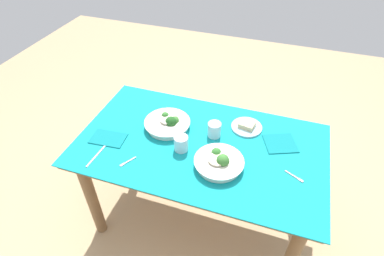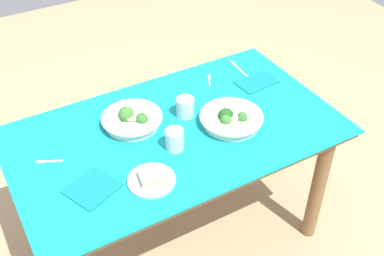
# 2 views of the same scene
# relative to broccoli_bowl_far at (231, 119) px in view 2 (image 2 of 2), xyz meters

# --- Properties ---
(ground_plane) EXTENTS (6.00, 6.00, 0.00)m
(ground_plane) POSITION_rel_broccoli_bowl_far_xyz_m (0.23, -0.08, -0.74)
(ground_plane) COLOR tan
(dining_table) EXTENTS (1.39, 0.81, 0.71)m
(dining_table) POSITION_rel_broccoli_bowl_far_xyz_m (0.23, -0.08, -0.14)
(dining_table) COLOR teal
(dining_table) RESTS_ON ground_plane
(broccoli_bowl_far) EXTENTS (0.27, 0.27, 0.08)m
(broccoli_bowl_far) POSITION_rel_broccoli_bowl_far_xyz_m (0.00, 0.00, 0.00)
(broccoli_bowl_far) COLOR silver
(broccoli_bowl_far) RESTS_ON dining_table
(broccoli_bowl_near) EXTENTS (0.26, 0.26, 0.09)m
(broccoli_bowl_near) POSITION_rel_broccoli_bowl_far_xyz_m (0.37, -0.21, 0.00)
(broccoli_bowl_near) COLOR silver
(broccoli_bowl_near) RESTS_ON dining_table
(bread_side_plate) EXTENTS (0.18, 0.18, 0.04)m
(bread_side_plate) POSITION_rel_broccoli_bowl_far_xyz_m (0.45, 0.14, -0.02)
(bread_side_plate) COLOR #99C6D1
(bread_side_plate) RESTS_ON dining_table
(water_glass_center) EXTENTS (0.08, 0.08, 0.09)m
(water_glass_center) POSITION_rel_broccoli_bowl_far_xyz_m (0.28, 0.02, 0.02)
(water_glass_center) COLOR silver
(water_glass_center) RESTS_ON dining_table
(water_glass_side) EXTENTS (0.08, 0.08, 0.09)m
(water_glass_side) POSITION_rel_broccoli_bowl_far_xyz_m (0.14, -0.15, 0.02)
(water_glass_side) COLOR silver
(water_glass_side) RESTS_ON dining_table
(fork_by_far_bowl) EXTENTS (0.06, 0.09, 0.00)m
(fork_by_far_bowl) POSITION_rel_broccoli_bowl_far_xyz_m (-0.10, -0.34, -0.02)
(fork_by_far_bowl) COLOR #B7B7BC
(fork_by_far_bowl) RESTS_ON dining_table
(fork_by_near_bowl) EXTENTS (0.10, 0.06, 0.00)m
(fork_by_near_bowl) POSITION_rel_broccoli_bowl_far_xyz_m (0.75, -0.16, -0.02)
(fork_by_near_bowl) COLOR #B7B7BC
(fork_by_near_bowl) RESTS_ON dining_table
(table_knife_left) EXTENTS (0.02, 0.18, 0.00)m
(table_knife_left) POSITION_rel_broccoli_bowl_far_xyz_m (-0.28, -0.35, -0.03)
(table_knife_left) COLOR #B7B7BC
(table_knife_left) RESTS_ON dining_table
(napkin_folded_upper) EXTENTS (0.21, 0.14, 0.01)m
(napkin_folded_upper) POSITION_rel_broccoli_bowl_far_xyz_m (-0.29, -0.21, -0.02)
(napkin_folded_upper) COLOR #0F777D
(napkin_folded_upper) RESTS_ON dining_table
(napkin_folded_lower) EXTENTS (0.22, 0.21, 0.01)m
(napkin_folded_lower) POSITION_rel_broccoli_bowl_far_xyz_m (0.66, 0.07, -0.02)
(napkin_folded_lower) COLOR #0F777D
(napkin_folded_lower) RESTS_ON dining_table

